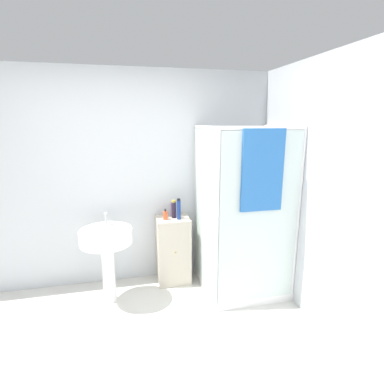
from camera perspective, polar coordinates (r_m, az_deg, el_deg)
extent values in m
cube|color=silver|center=(3.60, -11.65, 2.30)|extent=(6.40, 0.06, 2.50)
cube|color=silver|center=(2.63, 29.94, -3.34)|extent=(0.06, 6.40, 2.50)
cube|color=white|center=(3.80, 8.96, -16.40)|extent=(0.91, 0.91, 0.09)
cylinder|color=white|center=(4.01, 12.92, -1.20)|extent=(0.04, 0.04, 1.88)
cylinder|color=white|center=(3.72, 0.73, -1.99)|extent=(0.04, 0.04, 1.88)
cylinder|color=white|center=(3.28, 19.48, -4.92)|extent=(0.04, 0.04, 1.88)
cylinder|color=white|center=(2.92, 4.78, -6.42)|extent=(0.04, 0.04, 1.88)
cylinder|color=white|center=(2.91, 13.51, 11.72)|extent=(0.87, 0.04, 0.04)
cylinder|color=white|center=(3.71, 7.47, 12.27)|extent=(0.87, 0.04, 0.04)
cylinder|color=white|center=(3.16, 2.68, 12.18)|extent=(0.04, 0.87, 0.04)
cylinder|color=white|center=(3.50, 16.85, 11.75)|extent=(0.04, 0.87, 0.04)
cube|color=silver|center=(3.05, 12.69, -5.27)|extent=(0.83, 0.01, 1.75)
cube|color=silver|center=(3.30, 2.31, -3.51)|extent=(0.01, 0.83, 1.75)
cylinder|color=#B7BABF|center=(3.91, 10.44, -3.66)|extent=(0.02, 0.02, 1.41)
cylinder|color=#B7BABF|center=(3.71, 11.22, 6.85)|extent=(0.07, 0.07, 0.04)
cube|color=#2D6BB7|center=(2.91, 13.30, 3.95)|extent=(0.42, 0.03, 0.79)
cube|color=beige|center=(3.70, -3.60, -10.91)|extent=(0.38, 0.34, 0.81)
sphere|color=gold|center=(3.52, -3.13, -11.48)|extent=(0.02, 0.02, 0.02)
cylinder|color=white|center=(3.45, -15.61, -14.52)|extent=(0.14, 0.14, 0.68)
cylinder|color=white|center=(3.28, -16.07, -8.13)|extent=(0.54, 0.54, 0.15)
cylinder|color=#B7BABF|center=(3.41, -16.07, -4.79)|extent=(0.02, 0.02, 0.13)
cube|color=#B7BABF|center=(3.37, -16.16, -4.08)|extent=(0.02, 0.07, 0.02)
cylinder|color=#E5562D|center=(3.49, -5.10, -4.45)|extent=(0.05, 0.05, 0.10)
cylinder|color=black|center=(3.47, -5.12, -3.54)|extent=(0.02, 0.02, 0.02)
cube|color=black|center=(3.46, -5.09, -3.35)|extent=(0.01, 0.03, 0.01)
cylinder|color=#281E33|center=(3.53, -3.49, -3.44)|extent=(0.06, 0.06, 0.19)
cylinder|color=gold|center=(3.50, -3.51, -1.77)|extent=(0.05, 0.05, 0.02)
cylinder|color=navy|center=(3.47, -2.52, -3.44)|extent=(0.04, 0.04, 0.22)
cylinder|color=black|center=(3.43, -2.55, -1.46)|extent=(0.04, 0.04, 0.02)
cylinder|color=#B299C6|center=(3.61, -3.85, -3.32)|extent=(0.05, 0.05, 0.16)
cylinder|color=silver|center=(3.59, -3.88, -1.98)|extent=(0.02, 0.02, 0.02)
cube|color=silver|center=(3.57, -3.85, -1.78)|extent=(0.01, 0.03, 0.01)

